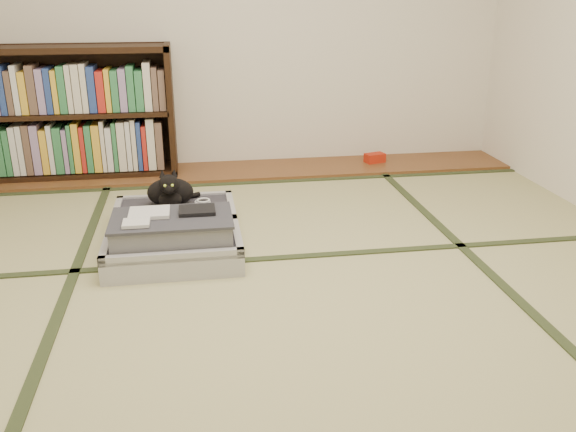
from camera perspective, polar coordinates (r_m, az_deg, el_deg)
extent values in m
plane|color=tan|center=(2.78, 0.11, -7.41)|extent=(4.50, 4.50, 0.00)
cube|color=brown|center=(4.63, -3.83, 4.31)|extent=(4.00, 0.50, 0.02)
cube|color=#B2210E|center=(4.83, 8.12, 5.41)|extent=(0.17, 0.13, 0.07)
plane|color=silver|center=(4.69, -4.50, 19.27)|extent=(4.00, 0.00, 4.00)
cube|color=#2D381E|center=(2.82, -20.61, -8.37)|extent=(0.05, 4.50, 0.01)
cube|color=#2D381E|center=(3.08, 18.88, -5.57)|extent=(0.05, 4.50, 0.01)
cube|color=#2D381E|center=(3.14, -1.05, -3.94)|extent=(4.00, 0.05, 0.01)
cube|color=#2D381E|center=(4.34, -3.45, 3.13)|extent=(4.00, 0.05, 0.01)
cube|color=black|center=(4.57, -10.89, 9.72)|extent=(0.04, 0.33, 0.94)
cube|color=black|center=(4.75, -19.08, 3.88)|extent=(1.45, 0.33, 0.04)
cube|color=black|center=(4.59, -20.39, 14.44)|extent=(1.45, 0.33, 0.04)
cube|color=black|center=(4.65, -19.71, 9.05)|extent=(1.39, 0.33, 0.03)
cube|color=black|center=(4.80, -19.41, 9.44)|extent=(1.45, 0.02, 0.94)
cube|color=gray|center=(4.68, -19.44, 6.39)|extent=(1.31, 0.23, 0.39)
cube|color=gray|center=(4.60, -20.05, 11.31)|extent=(1.31, 0.23, 0.35)
cube|color=#9E9FA2|center=(3.13, -10.62, -3.28)|extent=(0.68, 0.45, 0.12)
cube|color=#2C2B33|center=(3.12, -10.66, -2.77)|extent=(0.61, 0.38, 0.09)
cube|color=#9E9FA2|center=(2.91, -10.77, -3.79)|extent=(0.68, 0.04, 0.05)
cube|color=#9E9FA2|center=(3.30, -10.63, -0.83)|extent=(0.68, 0.04, 0.05)
cube|color=#9E9FA2|center=(3.13, -16.57, -2.52)|extent=(0.04, 0.45, 0.05)
cube|color=#9E9FA2|center=(3.11, -4.78, -1.88)|extent=(0.04, 0.45, 0.05)
cube|color=#9E9FA2|center=(3.55, -10.50, -0.35)|extent=(0.68, 0.45, 0.12)
cube|color=#2C2B33|center=(3.54, -10.54, 0.11)|extent=(0.61, 0.38, 0.09)
cube|color=#9E9FA2|center=(3.33, -10.62, -0.60)|extent=(0.68, 0.04, 0.05)
cube|color=#9E9FA2|center=(3.72, -10.52, 1.69)|extent=(0.68, 0.04, 0.05)
cube|color=#9E9FA2|center=(3.55, -15.74, 0.32)|extent=(0.04, 0.45, 0.05)
cube|color=#9E9FA2|center=(3.53, -5.36, 0.90)|extent=(0.04, 0.45, 0.05)
cylinder|color=black|center=(3.31, -10.63, -0.64)|extent=(0.61, 0.02, 0.02)
cube|color=gray|center=(3.08, -10.76, -1.36)|extent=(0.58, 0.35, 0.12)
cube|color=#313238|center=(3.06, -10.84, -0.19)|extent=(0.60, 0.37, 0.01)
cube|color=silver|center=(3.10, -12.85, 0.31)|extent=(0.20, 0.16, 0.02)
cube|color=black|center=(3.09, -8.51, 0.55)|extent=(0.18, 0.14, 0.02)
cube|color=silver|center=(2.98, -14.02, -0.64)|extent=(0.13, 0.11, 0.02)
cube|color=white|center=(2.94, -14.58, -5.07)|extent=(0.05, 0.01, 0.04)
cube|color=white|center=(2.94, -12.45, -5.18)|extent=(0.05, 0.01, 0.03)
cube|color=orange|center=(2.93, -6.27, -4.64)|extent=(0.05, 0.01, 0.03)
cube|color=#197F33|center=(2.92, -7.52, -4.40)|extent=(0.04, 0.01, 0.03)
ellipsoid|color=black|center=(3.54, -10.95, 2.21)|extent=(0.26, 0.17, 0.16)
ellipsoid|color=black|center=(3.48, -10.96, 1.53)|extent=(0.13, 0.09, 0.09)
ellipsoid|color=black|center=(3.42, -11.08, 2.96)|extent=(0.11, 0.10, 0.11)
sphere|color=black|center=(3.38, -11.08, 2.44)|extent=(0.05, 0.05, 0.05)
cone|color=black|center=(3.42, -11.68, 3.88)|extent=(0.04, 0.05, 0.05)
cone|color=black|center=(3.42, -10.59, 3.95)|extent=(0.04, 0.05, 0.05)
sphere|color=#A5BF33|center=(3.37, -11.44, 2.80)|extent=(0.02, 0.02, 0.02)
sphere|color=#A5BF33|center=(3.37, -10.77, 2.84)|extent=(0.02, 0.02, 0.02)
cylinder|color=black|center=(3.64, -9.44, 1.81)|extent=(0.16, 0.09, 0.03)
torus|color=white|center=(3.58, -8.00, 1.32)|extent=(0.09, 0.09, 0.01)
torus|color=white|center=(3.57, -7.94, 1.47)|extent=(0.08, 0.08, 0.01)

